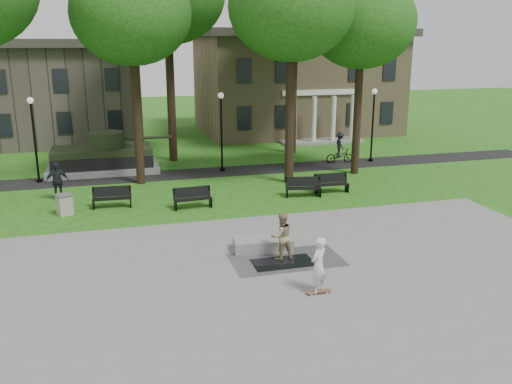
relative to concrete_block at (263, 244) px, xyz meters
The scene contains 25 objects.
ground 1.25m from the concrete_block, 51.55° to the left, with size 120.00×120.00×0.00m, color #1A5313.
plaza 4.12m from the concrete_block, 79.36° to the right, with size 22.00×16.00×0.02m, color gray.
footpath 12.98m from the concrete_block, 86.65° to the left, with size 44.00×2.60×0.01m, color black.
building_right 29.31m from the concrete_block, 68.24° to the left, with size 17.00×12.00×8.60m.
building_left 29.50m from the concrete_block, 110.45° to the left, with size 15.00×10.00×7.20m, color #4C443D.
tree_1 14.87m from the concrete_block, 108.08° to the left, with size 6.20×6.20×11.63m.
tree_2 13.78m from the concrete_block, 65.75° to the left, with size 6.60×6.60×12.16m.
tree_3 15.99m from the concrete_block, 50.05° to the left, with size 6.00×6.00×11.19m.
tree_5 21.12m from the concrete_block, 67.42° to the left, with size 6.40×6.40×12.44m.
lamp_left 16.36m from the concrete_block, 124.88° to the left, with size 0.36×0.36×4.73m.
lamp_mid 13.56m from the concrete_block, 84.57° to the left, with size 0.36×0.36×4.73m.
lamp_right 17.58m from the concrete_block, 49.66° to the left, with size 0.36×0.36×4.73m.
tank_monument 16.02m from the concrete_block, 110.85° to the left, with size 7.45×3.40×2.40m.
puddle 1.45m from the concrete_block, 76.52° to the right, with size 2.20×1.20×0.00m, color black.
concrete_block is the anchor object (origin of this frame).
skateboard 4.05m from the concrete_block, 80.95° to the right, with size 0.78×0.20×0.07m, color brown.
skateboarder 4.03m from the concrete_block, 80.75° to the right, with size 0.67×0.44×1.83m, color silver.
friend_watching 1.28m from the concrete_block, 69.52° to the right, with size 0.85×0.66×1.75m, color #91845E.
pedestrian_walker 12.23m from the concrete_block, 130.54° to the left, with size 1.11×0.46×1.90m, color black.
cyclist 16.15m from the concrete_block, 55.81° to the left, with size 1.82×1.04×2.01m.
park_bench_0 9.00m from the concrete_block, 126.69° to the left, with size 1.82×0.63×1.00m.
park_bench_1 6.34m from the concrete_block, 105.50° to the left, with size 1.83×0.66×1.00m.
park_bench_2 7.69m from the concrete_block, 58.47° to the left, with size 1.85×0.86×1.00m.
park_bench_3 8.94m from the concrete_block, 50.34° to the left, with size 1.82×0.60×1.00m.
trash_bin 9.98m from the concrete_block, 138.52° to the left, with size 0.86×0.86×0.96m.
Camera 1 is at (-6.14, -19.33, 7.62)m, focal length 38.00 mm.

